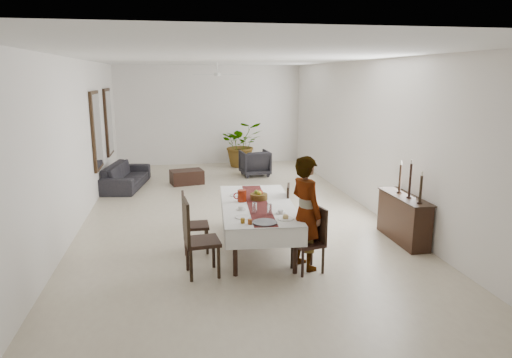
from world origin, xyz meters
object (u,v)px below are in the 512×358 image
object	(u,v)px
sideboard_body	(403,219)
woman	(306,213)
dining_table_top	(257,205)
sofa	(126,176)
red_pitcher	(242,196)

from	to	relation	value
sideboard_body	woman	bearing A→B (deg)	-158.39
sideboard_body	dining_table_top	bearing A→B (deg)	176.09
sideboard_body	sofa	world-z (taller)	sideboard_body
sideboard_body	red_pitcher	bearing A→B (deg)	173.01
sofa	sideboard_body	bearing A→B (deg)	-124.27
dining_table_top	sideboard_body	bearing A→B (deg)	0.48
woman	sofa	xyz separation A→B (m)	(-3.19, 5.79, -0.56)
dining_table_top	woman	bearing A→B (deg)	-55.78
woman	sideboard_body	xyz separation A→B (m)	(2.02, 0.80, -0.47)
sideboard_body	sofa	xyz separation A→B (m)	(-5.21, 4.98, -0.09)
woman	dining_table_top	bearing A→B (deg)	10.39
red_pitcher	woman	distance (m)	1.40
dining_table_top	sofa	bearing A→B (deg)	123.07
woman	sofa	size ratio (longest dim) A/B	0.82
red_pitcher	sideboard_body	bearing A→B (deg)	-6.99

